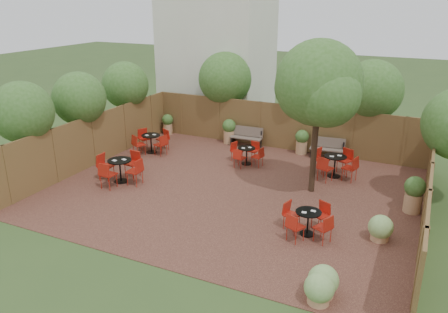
% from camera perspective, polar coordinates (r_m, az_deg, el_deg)
% --- Properties ---
extents(ground, '(80.00, 80.00, 0.00)m').
position_cam_1_polar(ground, '(15.38, 1.20, -4.40)').
color(ground, '#354F23').
rests_on(ground, ground).
extents(courtyard_paving, '(12.00, 10.00, 0.02)m').
position_cam_1_polar(courtyard_paving, '(15.38, 1.20, -4.37)').
color(courtyard_paving, '#3C2018').
rests_on(courtyard_paving, ground).
extents(fence_back, '(12.00, 0.08, 2.00)m').
position_cam_1_polar(fence_back, '(19.45, 7.29, 3.82)').
color(fence_back, '#51381E').
rests_on(fence_back, ground).
extents(fence_left, '(0.08, 10.00, 2.00)m').
position_cam_1_polar(fence_left, '(18.15, -16.33, 2.00)').
color(fence_left, '#51381E').
rests_on(fence_left, ground).
extents(fence_right, '(0.08, 10.00, 2.00)m').
position_cam_1_polar(fence_right, '(13.88, 24.54, -4.59)').
color(fence_right, '#51381E').
rests_on(fence_right, ground).
extents(neighbour_building, '(5.00, 4.00, 8.00)m').
position_cam_1_polar(neighbour_building, '(23.30, -0.82, 14.14)').
color(neighbour_building, silver).
rests_on(neighbour_building, ground).
extents(overhang_foliage, '(15.46, 10.58, 2.47)m').
position_cam_1_polar(overhang_foliage, '(17.82, 2.11, 8.04)').
color(overhang_foliage, '#315C1D').
rests_on(overhang_foliage, ground).
extents(courtyard_tree, '(2.87, 2.79, 5.10)m').
position_cam_1_polar(courtyard_tree, '(14.55, 11.95, 8.60)').
color(courtyard_tree, black).
rests_on(courtyard_tree, courtyard_paving).
extents(park_bench_left, '(1.42, 0.49, 0.87)m').
position_cam_1_polar(park_bench_left, '(19.73, 2.93, 2.57)').
color(park_bench_left, brown).
rests_on(park_bench_left, courtyard_paving).
extents(park_bench_right, '(1.41, 0.58, 0.85)m').
position_cam_1_polar(park_bench_right, '(18.73, 13.07, 1.08)').
color(park_bench_right, brown).
rests_on(park_bench_right, courtyard_paving).
extents(bistro_tables, '(9.44, 6.18, 0.96)m').
position_cam_1_polar(bistro_tables, '(16.31, -0.55, -1.16)').
color(bistro_tables, black).
rests_on(bistro_tables, courtyard_paving).
extents(planters, '(11.81, 4.43, 1.16)m').
position_cam_1_polar(planters, '(18.10, 6.73, 1.31)').
color(planters, tan).
rests_on(planters, courtyard_paving).
extents(low_shrubs, '(1.52, 4.02, 0.75)m').
position_cam_1_polar(low_shrubs, '(11.16, 15.02, -13.12)').
color(low_shrubs, tan).
rests_on(low_shrubs, courtyard_paving).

